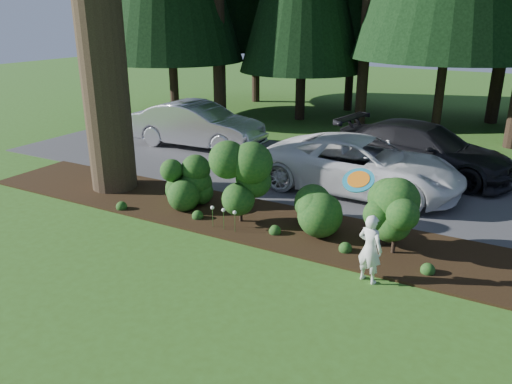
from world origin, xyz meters
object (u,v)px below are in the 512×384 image
(car_white_suv, at_px, (361,165))
(child, at_px, (370,249))
(car_dark_suv, at_px, (423,150))
(frisbee, at_px, (358,180))
(car_silver_wagon, at_px, (198,125))

(car_white_suv, bearing_deg, child, -159.91)
(car_white_suv, relative_size, child, 4.11)
(car_dark_suv, height_order, child, car_dark_suv)
(car_white_suv, distance_m, child, 4.97)
(car_dark_suv, bearing_deg, child, -165.15)
(child, bearing_deg, car_dark_suv, -69.98)
(car_white_suv, bearing_deg, frisbee, -163.35)
(car_silver_wagon, distance_m, frisbee, 10.62)
(car_silver_wagon, xyz_separation_m, car_white_suv, (6.78, -1.86, -0.05))
(car_white_suv, bearing_deg, car_silver_wagon, 75.16)
(car_dark_suv, xyz_separation_m, frisbee, (0.23, -7.22, 1.18))
(car_silver_wagon, bearing_deg, frisbee, -132.05)
(car_dark_suv, height_order, frisbee, frisbee)
(car_silver_wagon, relative_size, car_white_suv, 0.90)
(child, bearing_deg, frisbee, 42.77)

